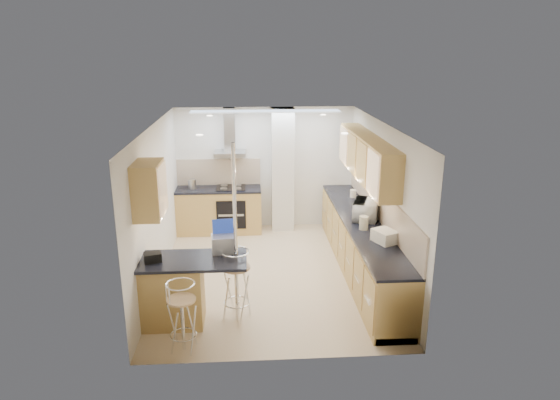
{
  "coord_description": "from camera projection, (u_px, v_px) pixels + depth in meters",
  "views": [
    {
      "loc": [
        -0.35,
        -7.61,
        3.63
      ],
      "look_at": [
        0.17,
        0.2,
        1.23
      ],
      "focal_mm": 32.0,
      "sensor_mm": 36.0,
      "label": 1
    }
  ],
  "objects": [
    {
      "name": "jar_a",
      "position": [
        365.0,
        207.0,
        8.56
      ],
      "size": [
        0.14,
        0.14,
        0.16
      ],
      "primitive_type": "cylinder",
      "rotation": [
        0.0,
        0.0,
        0.18
      ],
      "color": "white",
      "rests_on": "right_counter"
    },
    {
      "name": "bread_bin",
      "position": [
        385.0,
        236.0,
        7.23
      ],
      "size": [
        0.39,
        0.42,
        0.18
      ],
      "primitive_type": "cube",
      "rotation": [
        0.0,
        0.0,
        0.42
      ],
      "color": "white",
      "rests_on": "right_counter"
    },
    {
      "name": "bar_stool_near",
      "position": [
        182.0,
        317.0,
        6.14
      ],
      "size": [
        0.45,
        0.45,
        0.92
      ],
      "primitive_type": null,
      "rotation": [
        0.0,
        0.0,
        0.23
      ],
      "color": "tan",
      "rests_on": "ground"
    },
    {
      "name": "laptop",
      "position": [
        224.0,
        244.0,
        6.83
      ],
      "size": [
        0.37,
        0.29,
        0.23
      ],
      "primitive_type": "cube",
      "rotation": [
        0.0,
        0.0,
        0.12
      ],
      "color": "#9A9DA2",
      "rests_on": "peninsula"
    },
    {
      "name": "right_counter",
      "position": [
        361.0,
        246.0,
        8.31
      ],
      "size": [
        0.63,
        4.4,
        0.92
      ],
      "color": "tan",
      "rests_on": "ground"
    },
    {
      "name": "room_shell",
      "position": [
        289.0,
        179.0,
        8.27
      ],
      "size": [
        3.64,
        4.84,
        2.51
      ],
      "color": "silver",
      "rests_on": "ground"
    },
    {
      "name": "ground",
      "position": [
        271.0,
        274.0,
        8.35
      ],
      "size": [
        4.8,
        4.8,
        0.0
      ],
      "primitive_type": "plane",
      "color": "beige",
      "rests_on": "ground"
    },
    {
      "name": "microwave",
      "position": [
        366.0,
        210.0,
        8.18
      ],
      "size": [
        0.55,
        0.66,
        0.32
      ],
      "primitive_type": "imported",
      "rotation": [
        0.0,
        0.0,
        1.24
      ],
      "color": "silver",
      "rests_on": "right_counter"
    },
    {
      "name": "back_counter",
      "position": [
        219.0,
        210.0,
        10.16
      ],
      "size": [
        1.7,
        0.63,
        0.92
      ],
      "color": "tan",
      "rests_on": "ground"
    },
    {
      "name": "kettle",
      "position": [
        192.0,
        184.0,
        9.95
      ],
      "size": [
        0.16,
        0.16,
        0.2
      ],
      "primitive_type": "cylinder",
      "color": "#A7AAAC",
      "rests_on": "back_counter"
    },
    {
      "name": "bar_stool_end",
      "position": [
        236.0,
        284.0,
        6.87
      ],
      "size": [
        0.46,
        0.46,
        1.01
      ],
      "primitive_type": null,
      "rotation": [
        0.0,
        0.0,
        1.44
      ],
      "color": "tan",
      "rests_on": "ground"
    },
    {
      "name": "bag",
      "position": [
        153.0,
        257.0,
        6.53
      ],
      "size": [
        0.26,
        0.22,
        0.12
      ],
      "primitive_type": "cube",
      "rotation": [
        0.0,
        0.0,
        0.28
      ],
      "color": "black",
      "rests_on": "peninsula"
    },
    {
      "name": "jar_b",
      "position": [
        353.0,
        194.0,
        9.4
      ],
      "size": [
        0.14,
        0.14,
        0.14
      ],
      "primitive_type": "cylinder",
      "rotation": [
        0.0,
        0.0,
        0.27
      ],
      "color": "white",
      "rests_on": "right_counter"
    },
    {
      "name": "peninsula",
      "position": [
        193.0,
        291.0,
        6.76
      ],
      "size": [
        1.47,
        0.72,
        0.94
      ],
      "color": "tan",
      "rests_on": "ground"
    },
    {
      "name": "jar_d",
      "position": [
        381.0,
        235.0,
        7.31
      ],
      "size": [
        0.13,
        0.13,
        0.15
      ],
      "primitive_type": "cylinder",
      "rotation": [
        0.0,
        0.0,
        -0.42
      ],
      "color": "silver",
      "rests_on": "right_counter"
    },
    {
      "name": "jar_c",
      "position": [
        364.0,
        223.0,
        7.74
      ],
      "size": [
        0.15,
        0.15,
        0.21
      ],
      "primitive_type": "cylinder",
      "rotation": [
        0.0,
        0.0,
        0.09
      ],
      "color": "#B8B193",
      "rests_on": "right_counter"
    }
  ]
}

